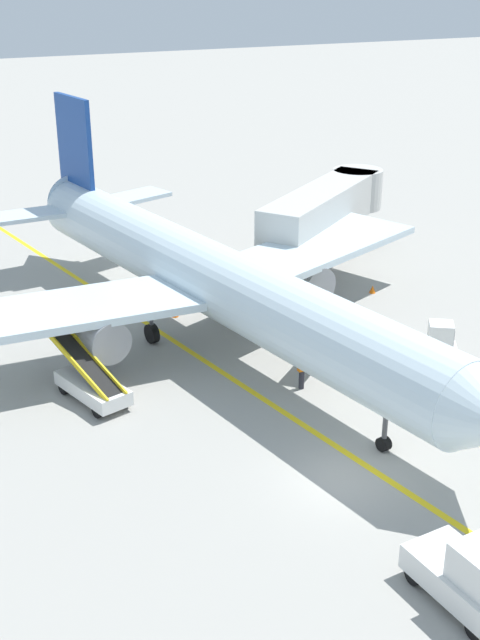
{
  "coord_description": "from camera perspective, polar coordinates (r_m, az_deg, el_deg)",
  "views": [
    {
      "loc": [
        -14.18,
        -20.75,
        16.89
      ],
      "look_at": [
        0.33,
        9.29,
        2.5
      ],
      "focal_mm": 46.44,
      "sensor_mm": 36.0,
      "label": 1
    }
  ],
  "objects": [
    {
      "name": "safety_cone_tail_area",
      "position": [
        44.96,
        1.13,
        1.57
      ],
      "size": [
        0.36,
        0.36,
        0.44
      ],
      "primitive_type": "cone",
      "color": "orange",
      "rests_on": "ground"
    },
    {
      "name": "baggage_tug_near_wing",
      "position": [
        38.53,
        13.17,
        -1.79
      ],
      "size": [
        2.72,
        2.41,
        2.1
      ],
      "color": "silver",
      "rests_on": "ground"
    },
    {
      "name": "belt_loader_aft_hold",
      "position": [
        35.23,
        -10.23,
        -4.28
      ],
      "size": [
        2.53,
        5.16,
        2.59
      ],
      "color": "silver",
      "rests_on": "ground"
    },
    {
      "name": "jet_bridge",
      "position": [
        50.46,
        6.25,
        7.86
      ],
      "size": [
        11.88,
        9.45,
        4.85
      ],
      "color": "beige",
      "rests_on": "ground"
    },
    {
      "name": "ground_plane",
      "position": [
        30.28,
        7.23,
        -10.78
      ],
      "size": [
        300.0,
        300.0,
        0.0
      ],
      "primitive_type": "plane",
      "color": "#9E9B93"
    },
    {
      "name": "airliner",
      "position": [
        38.94,
        -2.39,
        3.07
      ],
      "size": [
        28.18,
        35.22,
        10.1
      ],
      "color": "silver",
      "rests_on": "ground"
    },
    {
      "name": "safety_cone_wingtip_right",
      "position": [
        46.69,
        9.12,
        2.11
      ],
      "size": [
        0.36,
        0.36,
        0.44
      ],
      "primitive_type": "cone",
      "color": "orange",
      "rests_on": "ground"
    },
    {
      "name": "safety_cone_wingtip_left",
      "position": [
        43.09,
        -4.5,
        0.5
      ],
      "size": [
        0.36,
        0.36,
        0.44
      ],
      "primitive_type": "cone",
      "color": "orange",
      "rests_on": "ground"
    },
    {
      "name": "belt_loader_forward_hold",
      "position": [
        38.95,
        6.07,
        -1.24
      ],
      "size": [
        4.44,
        4.4,
        2.59
      ],
      "color": "silver",
      "rests_on": "ground"
    },
    {
      "name": "ground_crew_marshaller",
      "position": [
        35.58,
        4.28,
        -3.42
      ],
      "size": [
        0.36,
        0.24,
        1.7
      ],
      "color": "#26262D",
      "rests_on": "ground"
    },
    {
      "name": "pushback_tug",
      "position": [
        25.29,
        15.71,
        -16.66
      ],
      "size": [
        2.13,
        3.72,
        2.2
      ],
      "color": "silver",
      "rests_on": "ground"
    },
    {
      "name": "taxi_line_yellow",
      "position": [
        34.04,
        3.16,
        -6.45
      ],
      "size": [
        14.14,
        78.84,
        0.01
      ],
      "primitive_type": "cube",
      "rotation": [
        0.0,
        0.0,
        0.17
      ],
      "color": "yellow",
      "rests_on": "ground"
    }
  ]
}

